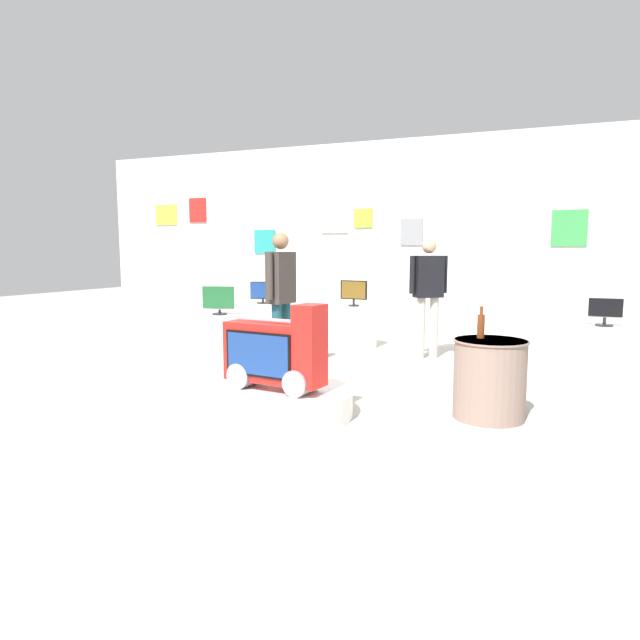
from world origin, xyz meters
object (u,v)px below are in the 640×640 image
at_px(display_pedestal_far_right, 602,354).
at_px(shopper_browsing_near_truck, 281,291).
at_px(tv_on_far_right, 605,310).
at_px(novelty_firetruck_tv, 276,355).
at_px(display_pedestal_center_rear, 353,327).
at_px(tv_on_center_rear, 354,291).
at_px(bottle_on_side_table, 481,325).
at_px(display_pedestal_left_rear, 220,338).
at_px(shopper_browsing_rear, 428,289).
at_px(tv_on_left_rear, 219,299).
at_px(side_table_round, 489,378).
at_px(main_display_pedestal, 275,402).
at_px(tv_on_right_rear, 263,292).
at_px(display_pedestal_right_rear, 263,323).

relative_size(display_pedestal_far_right, shopper_browsing_near_truck, 0.40).
xyz_separation_m(tv_on_far_right, shopper_browsing_near_truck, (-3.62, -0.81, 0.18)).
bearing_deg(tv_on_far_right, novelty_firetruck_tv, -139.47).
distance_m(display_pedestal_center_rear, tv_on_far_right, 3.58).
height_order(tv_on_center_rear, shopper_browsing_near_truck, shopper_browsing_near_truck).
bearing_deg(bottle_on_side_table, tv_on_center_rear, 125.64).
bearing_deg(display_pedestal_left_rear, novelty_firetruck_tv, -47.41).
distance_m(display_pedestal_left_rear, tv_on_far_right, 4.71).
distance_m(novelty_firetruck_tv, shopper_browsing_rear, 3.32).
relative_size(tv_on_left_rear, tv_on_center_rear, 1.07).
distance_m(shopper_browsing_near_truck, shopper_browsing_rear, 2.15).
distance_m(novelty_firetruck_tv, tv_on_center_rear, 3.70).
bearing_deg(display_pedestal_left_rear, tv_on_far_right, 6.97).
xyz_separation_m(display_pedestal_far_right, side_table_round, (-1.09, -1.88, 0.04)).
bearing_deg(main_display_pedestal, bottle_on_side_table, 21.10).
xyz_separation_m(display_pedestal_center_rear, shopper_browsing_rear, (1.23, -0.48, 0.65)).
relative_size(tv_on_far_right, bottle_on_side_table, 1.32).
bearing_deg(tv_on_left_rear, side_table_round, -20.14).
xyz_separation_m(main_display_pedestal, tv_on_left_rear, (-1.74, 1.89, 0.74)).
bearing_deg(bottle_on_side_table, main_display_pedestal, -158.90).
height_order(display_pedestal_far_right, tv_on_far_right, tv_on_far_right).
bearing_deg(bottle_on_side_table, tv_on_left_rear, 160.45).
height_order(display_pedestal_center_rear, side_table_round, side_table_round).
distance_m(tv_on_right_rear, shopper_browsing_rear, 2.78).
bearing_deg(side_table_round, display_pedestal_right_rear, 141.70).
bearing_deg(tv_on_center_rear, bottle_on_side_table, -54.36).
height_order(display_pedestal_center_rear, display_pedestal_right_rear, same).
relative_size(tv_on_center_rear, bottle_on_side_table, 1.56).
bearing_deg(tv_on_far_right, main_display_pedestal, -139.73).
bearing_deg(main_display_pedestal, display_pedestal_far_right, 40.32).
bearing_deg(main_display_pedestal, side_table_round, 17.99).
bearing_deg(tv_on_center_rear, tv_on_left_rear, -126.66).
xyz_separation_m(tv_on_right_rear, shopper_browsing_near_truck, (1.23, -1.90, 0.17)).
xyz_separation_m(tv_on_left_rear, shopper_browsing_near_truck, (1.02, -0.24, 0.15)).
xyz_separation_m(display_pedestal_center_rear, bottle_on_side_table, (2.15, -3.00, 0.50)).
relative_size(display_pedestal_left_rear, bottle_on_side_table, 2.41).
bearing_deg(tv_on_far_right, display_pedestal_far_right, 92.38).
bearing_deg(display_pedestal_center_rear, display_pedestal_right_rear, -176.28).
bearing_deg(shopper_browsing_near_truck, side_table_round, -22.83).
xyz_separation_m(display_pedestal_left_rear, display_pedestal_right_rear, (-0.21, 1.66, 0.00)).
bearing_deg(novelty_firetruck_tv, tv_on_right_rear, 118.84).
xyz_separation_m(tv_on_right_rear, side_table_round, (3.76, -2.97, -0.47)).
bearing_deg(main_display_pedestal, novelty_firetruck_tv, -29.27).
relative_size(display_pedestal_far_right, shopper_browsing_rear, 0.42).
distance_m(tv_on_center_rear, bottle_on_side_table, 3.68).
relative_size(bottle_on_side_table, shopper_browsing_near_truck, 0.17).
bearing_deg(display_pedestal_right_rear, main_display_pedestal, -61.34).
relative_size(main_display_pedestal, side_table_round, 2.01).
height_order(tv_on_center_rear, display_pedestal_right_rear, tv_on_center_rear).
height_order(novelty_firetruck_tv, display_pedestal_far_right, novelty_firetruck_tv).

